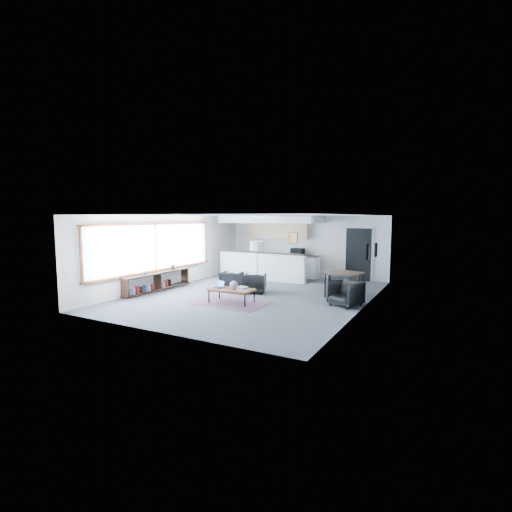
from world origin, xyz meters
The scene contains 21 objects.
room centered at (0.00, 0.00, 1.30)m, with size 7.02×9.02×2.62m.
window centered at (-3.46, -0.90, 1.46)m, with size 0.10×5.95×1.66m.
console centered at (-3.30, -1.05, 0.33)m, with size 0.35×3.00×0.80m.
kitchenette centered at (-1.20, 3.71, 1.38)m, with size 4.20×1.96×2.60m.
doorway centered at (2.30, 4.42, 1.07)m, with size 1.10×0.12×2.15m.
track_light centered at (-0.59, 2.20, 2.53)m, with size 1.60×0.07×0.15m.
wall_art_lower centered at (3.47, 0.40, 1.55)m, with size 0.03×0.38×0.48m.
wall_art_upper centered at (3.47, 1.70, 1.50)m, with size 0.03×0.34×0.44m.
kilim_rug centered at (-0.06, -1.35, 0.01)m, with size 2.13×1.47×0.01m.
coffee_table centered at (-0.06, -1.35, 0.39)m, with size 1.33×0.76×0.43m.
laptop centered at (-0.48, -1.34, 0.49)m, with size 0.35×0.32×0.21m.
ceramic_pot centered at (0.00, -1.32, 0.55)m, with size 0.24×0.24×0.24m.
book_stack centered at (0.29, -1.30, 0.47)m, with size 0.36×0.31×0.10m.
coaster centered at (-0.01, -1.56, 0.43)m, with size 0.10×0.10×0.01m.
armchair_left centered at (-1.13, 0.36, 0.36)m, with size 0.69×0.65×0.71m, color black.
armchair_right centered at (-0.18, 0.32, 0.36)m, with size 0.70×0.66×0.72m, color black.
floor_lamp centered at (-0.31, 0.72, 1.48)m, with size 0.55×0.55×1.71m.
dining_table centered at (2.66, 1.00, 0.74)m, with size 1.18×1.18×0.81m.
dining_chair_near centered at (3.00, -0.09, 0.34)m, with size 0.66×0.62×0.68m, color black.
dining_chair_far centered at (2.50, 1.63, 0.35)m, with size 0.68×0.64×0.70m, color black.
microwave centered at (-0.21, 4.15, 1.11)m, with size 0.53×0.29×0.36m, color black.
Camera 1 is at (5.72, -10.48, 2.54)m, focal length 26.00 mm.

